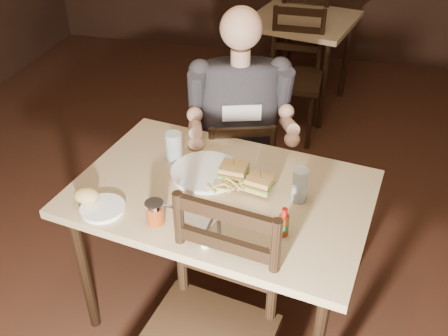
% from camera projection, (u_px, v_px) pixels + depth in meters
% --- Properties ---
extents(room_shell, '(7.00, 7.00, 7.00)m').
position_uv_depth(room_shell, '(303.00, 58.00, 1.73)').
color(room_shell, black).
rests_on(room_shell, ground).
extents(main_table, '(1.38, 1.03, 0.77)m').
position_uv_depth(main_table, '(221.00, 204.00, 2.19)').
color(main_table, tan).
rests_on(main_table, ground).
extents(bg_table, '(0.96, 0.96, 0.77)m').
position_uv_depth(bg_table, '(302.00, 29.00, 4.08)').
color(bg_table, tan).
rests_on(bg_table, ground).
extents(chair_far, '(0.49, 0.51, 0.83)m').
position_uv_depth(chair_far, '(238.00, 175.00, 2.85)').
color(chair_far, black).
rests_on(chair_far, ground).
extents(bg_chair_far, '(0.50, 0.54, 1.00)m').
position_uv_depth(bg_chair_far, '(307.00, 28.00, 4.62)').
color(bg_chair_far, black).
rests_on(bg_chair_far, ground).
extents(bg_chair_near, '(0.44, 0.49, 0.96)m').
position_uv_depth(bg_chair_near, '(291.00, 79.00, 3.76)').
color(bg_chair_near, black).
rests_on(bg_chair_near, ground).
extents(diner, '(0.65, 0.58, 0.95)m').
position_uv_depth(diner, '(241.00, 102.00, 2.53)').
color(diner, '#323136').
rests_on(diner, chair_far).
extents(dinner_plate, '(0.35, 0.35, 0.02)m').
position_uv_depth(dinner_plate, '(206.00, 173.00, 2.24)').
color(dinner_plate, white).
rests_on(dinner_plate, main_table).
extents(sandwich_left, '(0.12, 0.10, 0.10)m').
position_uv_depth(sandwich_left, '(234.00, 167.00, 2.17)').
color(sandwich_left, tan).
rests_on(sandwich_left, dinner_plate).
extents(sandwich_right, '(0.12, 0.11, 0.09)m').
position_uv_depth(sandwich_right, '(260.00, 180.00, 2.09)').
color(sandwich_right, tan).
rests_on(sandwich_right, dinner_plate).
extents(fries_pile, '(0.28, 0.22, 0.04)m').
position_uv_depth(fries_pile, '(235.00, 183.00, 2.13)').
color(fries_pile, '#EBD260').
rests_on(fries_pile, dinner_plate).
extents(ketchup_dollop, '(0.05, 0.05, 0.01)m').
position_uv_depth(ketchup_dollop, '(232.00, 183.00, 2.15)').
color(ketchup_dollop, maroon).
rests_on(ketchup_dollop, dinner_plate).
extents(glass_left, '(0.09, 0.09, 0.14)m').
position_uv_depth(glass_left, '(174.00, 147.00, 2.30)').
color(glass_left, silver).
rests_on(glass_left, main_table).
extents(glass_right, '(0.08, 0.08, 0.15)m').
position_uv_depth(glass_right, '(300.00, 185.00, 2.05)').
color(glass_right, silver).
rests_on(glass_right, main_table).
extents(hot_sauce, '(0.05, 0.05, 0.13)m').
position_uv_depth(hot_sauce, '(284.00, 222.00, 1.88)').
color(hot_sauce, maroon).
rests_on(hot_sauce, main_table).
extents(salt_shaker, '(0.04, 0.04, 0.06)m').
position_uv_depth(salt_shaker, '(205.00, 240.00, 1.84)').
color(salt_shaker, white).
rests_on(salt_shaker, main_table).
extents(pepper_shaker, '(0.04, 0.04, 0.06)m').
position_uv_depth(pepper_shaker, '(270.00, 254.00, 1.79)').
color(pepper_shaker, '#38332D').
rests_on(pepper_shaker, main_table).
extents(syrup_dispenser, '(0.09, 0.09, 0.10)m').
position_uv_depth(syrup_dispenser, '(155.00, 213.00, 1.95)').
color(syrup_dispenser, maroon).
rests_on(syrup_dispenser, main_table).
extents(napkin, '(0.18, 0.18, 0.00)m').
position_uv_depth(napkin, '(201.00, 216.00, 2.00)').
color(napkin, white).
rests_on(napkin, main_table).
extents(knife, '(0.07, 0.22, 0.01)m').
position_uv_depth(knife, '(219.00, 223.00, 1.96)').
color(knife, silver).
rests_on(knife, napkin).
extents(fork, '(0.02, 0.14, 0.00)m').
position_uv_depth(fork, '(208.00, 229.00, 1.93)').
color(fork, silver).
rests_on(fork, napkin).
extents(side_plate, '(0.20, 0.20, 0.01)m').
position_uv_depth(side_plate, '(103.00, 209.00, 2.03)').
color(side_plate, white).
rests_on(side_plate, main_table).
extents(bread_roll, '(0.12, 0.10, 0.06)m').
position_uv_depth(bread_roll, '(86.00, 195.00, 2.04)').
color(bread_roll, tan).
rests_on(bread_roll, side_plate).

